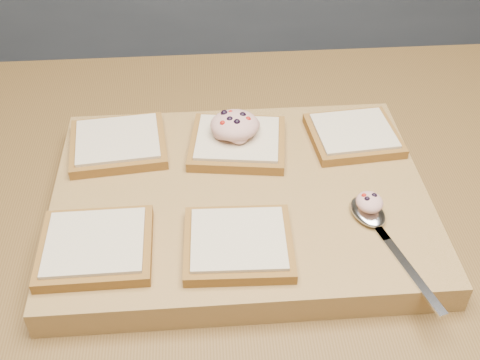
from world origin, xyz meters
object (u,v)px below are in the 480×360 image
at_px(cutting_board, 240,200).
at_px(bread_far_center, 238,142).
at_px(spoon, 373,219).
at_px(tuna_salad_dollop, 235,125).

xyz_separation_m(cutting_board, bread_far_center, (0.00, 0.09, 0.03)).
height_order(bread_far_center, spoon, bread_far_center).
height_order(cutting_board, spoon, spoon).
xyz_separation_m(cutting_board, spoon, (0.15, -0.07, 0.02)).
relative_size(tuna_salad_dollop, spoon, 0.36).
bearing_deg(cutting_board, spoon, -25.00).
bearing_deg(tuna_salad_dollop, spoon, -47.19).
bearing_deg(bread_far_center, spoon, -46.74).
relative_size(bread_far_center, spoon, 0.77).
bearing_deg(cutting_board, tuna_salad_dollop, 90.06).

